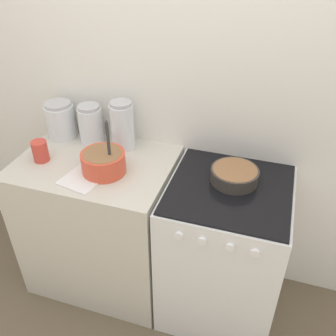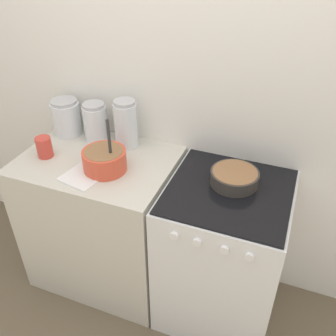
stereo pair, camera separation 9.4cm
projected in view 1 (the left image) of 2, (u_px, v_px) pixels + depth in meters
The scene contains 11 objects.
ground_plane at pixel (152, 329), 2.16m from camera, with size 12.00×12.00×0.00m, color brown.
wall_back at pixel (187, 93), 1.98m from camera, with size 4.68×0.05×2.40m.
countertop_cabinet at pixel (102, 223), 2.26m from camera, with size 0.84×0.61×0.88m.
stove at pixel (223, 251), 2.07m from camera, with size 0.61×0.63×0.88m.
mixing_bowl at pixel (103, 161), 1.90m from camera, with size 0.23×0.23×0.30m.
baking_pan at pixel (234, 175), 1.85m from camera, with size 0.24×0.24×0.07m.
storage_jar_left at pixel (61, 122), 2.19m from camera, with size 0.17×0.17×0.22m.
storage_jar_middle at pixel (91, 126), 2.14m from camera, with size 0.14×0.14×0.23m.
storage_jar_right at pixel (123, 128), 2.08m from camera, with size 0.13×0.13×0.28m.
tin_can at pixel (40, 151), 1.99m from camera, with size 0.08×0.08×0.11m.
recipe_page at pixel (84, 178), 1.89m from camera, with size 0.23×0.25×0.01m.
Camera 1 is at (0.48, -1.17, 1.99)m, focal length 40.00 mm.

